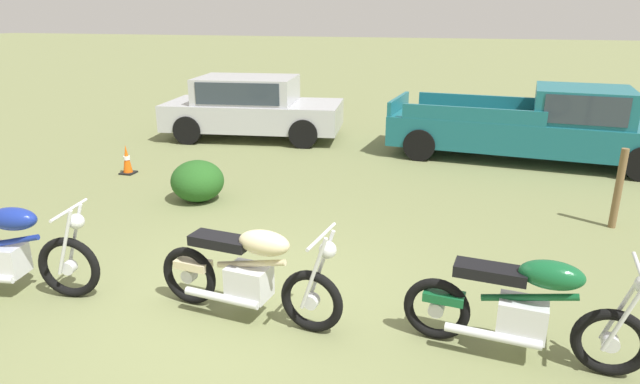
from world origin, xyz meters
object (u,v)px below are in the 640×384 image
motorcycle_green (524,308)px  shrub_low (197,181)px  motorcycle_cream (249,273)px  traffic_cone (127,160)px  pickup_truck_teal (543,124)px  car_silver (251,104)px  fence_post_wooden (618,189)px  motorcycle_blue (3,251)px

motorcycle_green → shrub_low: size_ratio=2.42×
motorcycle_cream → shrub_low: (-2.13, 3.02, -0.15)m
traffic_cone → pickup_truck_teal: bearing=22.2°
car_silver → fence_post_wooden: size_ratio=3.76×
fence_post_wooden → motorcycle_green: bearing=-112.6°
motorcycle_cream → pickup_truck_teal: bearing=71.6°
car_silver → shrub_low: size_ratio=5.10×
motorcycle_cream → traffic_cone: bearing=142.3°
motorcycle_cream → traffic_cone: size_ratio=3.61×
motorcycle_blue → shrub_low: 3.30m
traffic_cone → fence_post_wooden: (8.08, -0.51, 0.31)m
motorcycle_green → traffic_cone: (-6.62, 4.02, -0.23)m
car_silver → pickup_truck_teal: (6.39, -0.40, -0.04)m
pickup_truck_teal → traffic_cone: size_ratio=10.09×
motorcycle_cream → car_silver: size_ratio=0.46×
traffic_cone → fence_post_wooden: fence_post_wooden is taller
motorcycle_cream → car_silver: 8.10m
car_silver → motorcycle_blue: bearing=-94.5°
traffic_cone → car_silver: bearing=72.8°
motorcycle_blue → car_silver: car_silver is taller
pickup_truck_teal → shrub_low: pickup_truck_teal is taller
motorcycle_cream → fence_post_wooden: bearing=48.5°
motorcycle_green → car_silver: bearing=133.0°
motorcycle_blue → motorcycle_cream: bearing=-3.3°
traffic_cone → shrub_low: (1.98, -1.03, 0.08)m
motorcycle_blue → traffic_cone: bearing=100.4°
motorcycle_cream → car_silver: bearing=119.0°
motorcycle_cream → fence_post_wooden: fence_post_wooden is taller
motorcycle_blue → traffic_cone: (-1.44, 4.28, -0.24)m
motorcycle_cream → motorcycle_green: (2.51, 0.02, -0.00)m
pickup_truck_teal → traffic_cone: pickup_truck_teal is taller
shrub_low → motorcycle_cream: bearing=-54.8°
motorcycle_blue → car_silver: (-0.37, 7.73, 0.31)m
motorcycle_green → fence_post_wooden: size_ratio=1.79×
motorcycle_green → car_silver: size_ratio=0.47×
motorcycle_blue → motorcycle_green: same height
motorcycle_blue → fence_post_wooden: size_ratio=1.89×
motorcycle_blue → pickup_truck_teal: bearing=42.4°
motorcycle_green → car_silver: car_silver is taller
motorcycle_blue → motorcycle_cream: 2.68m
pickup_truck_teal → motorcycle_blue: bearing=-124.0°
motorcycle_blue → motorcycle_green: size_ratio=1.06×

